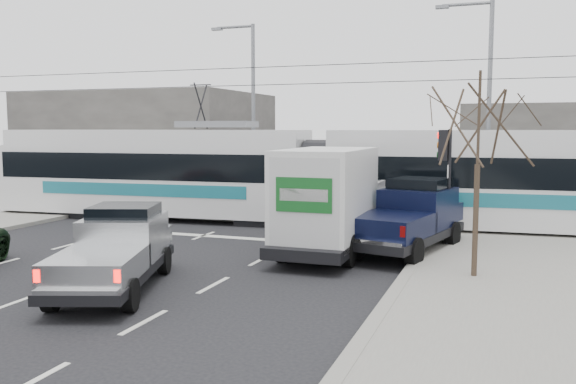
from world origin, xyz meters
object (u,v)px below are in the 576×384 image
(box_truck, at_px, (331,202))
(navy_pickup, at_px, (411,216))
(tram, at_px, (317,175))
(street_lamp_near, at_px, (485,96))
(street_lamp_far, at_px, (250,102))
(bare_tree, at_px, (479,127))
(traffic_signal, at_px, (445,162))
(silver_pickup, at_px, (118,248))

(box_truck, bearing_deg, navy_pickup, 24.01)
(navy_pickup, bearing_deg, tram, 149.28)
(street_lamp_near, height_order, street_lamp_far, same)
(bare_tree, height_order, street_lamp_far, street_lamp_far)
(street_lamp_near, xyz_separation_m, box_truck, (-3.98, -9.34, -3.54))
(bare_tree, relative_size, traffic_signal, 1.39)
(street_lamp_near, height_order, tram, street_lamp_near)
(bare_tree, bearing_deg, box_truck, 153.18)
(street_lamp_far, distance_m, box_truck, 14.06)
(street_lamp_near, distance_m, street_lamp_far, 11.67)
(street_lamp_near, distance_m, navy_pickup, 9.41)
(navy_pickup, bearing_deg, silver_pickup, -119.22)
(street_lamp_near, relative_size, silver_pickup, 1.64)
(silver_pickup, bearing_deg, street_lamp_near, 43.60)
(street_lamp_near, relative_size, tram, 0.33)
(traffic_signal, bearing_deg, tram, 147.94)
(traffic_signal, xyz_separation_m, street_lamp_near, (0.84, 7.50, 2.37))
(bare_tree, bearing_deg, silver_pickup, -156.92)
(street_lamp_near, relative_size, box_truck, 1.41)
(bare_tree, height_order, traffic_signal, bare_tree)
(traffic_signal, relative_size, tram, 0.13)
(street_lamp_near, xyz_separation_m, street_lamp_far, (-11.50, 2.00, 0.00))
(box_truck, bearing_deg, silver_pickup, -124.02)
(silver_pickup, relative_size, navy_pickup, 0.99)
(bare_tree, distance_m, traffic_signal, 4.28)
(traffic_signal, bearing_deg, street_lamp_far, 138.28)
(street_lamp_far, height_order, tram, street_lamp_far)
(street_lamp_near, relative_size, street_lamp_far, 1.00)
(bare_tree, relative_size, navy_pickup, 0.90)
(traffic_signal, distance_m, box_truck, 3.82)
(street_lamp_far, distance_m, navy_pickup, 14.77)
(traffic_signal, height_order, box_truck, traffic_signal)
(tram, bearing_deg, navy_pickup, -47.75)
(traffic_signal, bearing_deg, navy_pickup, -137.36)
(silver_pickup, height_order, box_truck, box_truck)
(traffic_signal, height_order, navy_pickup, traffic_signal)
(street_lamp_near, height_order, navy_pickup, street_lamp_near)
(navy_pickup, bearing_deg, bare_tree, -44.54)
(silver_pickup, bearing_deg, bare_tree, 3.97)
(street_lamp_near, distance_m, box_truck, 10.76)
(street_lamp_far, bearing_deg, box_truck, -56.46)
(traffic_signal, distance_m, street_lamp_far, 14.47)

